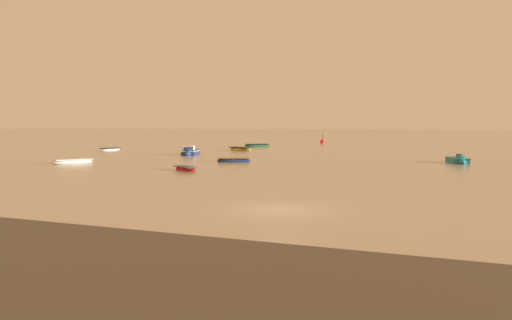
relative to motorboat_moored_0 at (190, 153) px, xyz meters
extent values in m
plane|color=tan|center=(25.28, -36.01, -0.28)|extent=(800.00, 800.00, 0.00)
cube|color=navy|center=(-0.23, 0.74, -0.08)|extent=(2.92, 4.52, 0.82)
cone|color=navy|center=(0.43, -1.35, -0.08)|extent=(1.97, 1.74, 1.65)
cube|color=silver|center=(-0.22, 0.69, 0.23)|extent=(2.98, 4.62, 0.09)
cube|color=silver|center=(0.07, -0.22, 0.65)|extent=(1.55, 1.35, 0.64)
cube|color=#384751|center=(0.22, -0.70, 0.70)|extent=(1.26, 0.59, 0.51)
cube|color=black|center=(-0.85, 2.69, 0.05)|extent=(0.39, 0.34, 0.59)
ellipsoid|color=gold|center=(1.49, 13.05, -0.12)|extent=(4.90, 3.61, 0.74)
cube|color=black|center=(1.49, 13.05, 0.20)|extent=(4.55, 3.41, 0.10)
cube|color=black|center=(1.49, 13.05, 0.09)|extent=(0.94, 1.42, 0.07)
ellipsoid|color=red|center=(10.93, -19.88, -0.17)|extent=(3.25, 2.64, 0.50)
cube|color=#33383F|center=(10.93, -19.88, 0.04)|extent=(3.02, 2.49, 0.07)
cube|color=#33383F|center=(10.93, -19.88, -0.03)|extent=(0.70, 0.93, 0.05)
ellipsoid|color=#23602D|center=(-1.19, 26.37, -0.12)|extent=(4.64, 4.14, 0.73)
cube|color=black|center=(-1.19, 26.37, 0.19)|extent=(4.32, 3.88, 0.10)
cube|color=black|center=(-1.19, 26.37, 0.08)|extent=(1.12, 1.31, 0.07)
cube|color=#197084|center=(32.59, -1.50, -0.10)|extent=(2.45, 4.04, 0.74)
cone|color=#197084|center=(33.08, -3.41, -0.10)|extent=(1.73, 1.51, 1.49)
cube|color=#33383F|center=(32.60, -1.54, 0.18)|extent=(2.50, 4.13, 0.08)
cube|color=#33383F|center=(32.74, -2.06, 0.48)|extent=(0.56, 0.44, 0.41)
cube|color=black|center=(32.14, 0.28, 0.01)|extent=(0.34, 0.30, 0.53)
ellipsoid|color=navy|center=(10.50, -9.01, -0.15)|extent=(3.84, 2.39, 0.57)
cube|color=brown|center=(10.50, -9.01, 0.09)|extent=(3.56, 2.26, 0.08)
cube|color=brown|center=(10.50, -9.01, 0.00)|extent=(0.59, 1.13, 0.06)
ellipsoid|color=white|center=(-3.74, -17.31, -0.14)|extent=(3.23, 4.14, 0.63)
cube|color=silver|center=(-3.74, -17.31, 0.13)|extent=(3.04, 3.85, 0.08)
cube|color=silver|center=(-3.74, -17.31, 0.03)|extent=(1.19, 0.85, 0.06)
ellipsoid|color=white|center=(-17.01, 5.54, -0.15)|extent=(1.76, 3.83, 0.58)
cube|color=black|center=(-17.01, 5.54, 0.09)|extent=(1.69, 3.53, 0.08)
cube|color=black|center=(-17.01, 5.54, 0.01)|extent=(1.16, 0.39, 0.06)
cylinder|color=red|center=(5.30, 47.29, -0.11)|extent=(0.90, 0.90, 0.70)
cone|color=red|center=(5.30, 47.29, 0.59)|extent=(0.72, 0.72, 0.70)
cylinder|color=black|center=(5.30, 47.29, 1.39)|extent=(0.10, 0.10, 0.90)
camera|label=1|loc=(33.15, -58.13, 3.67)|focal=35.71mm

